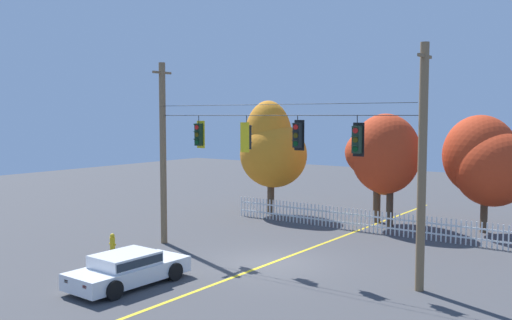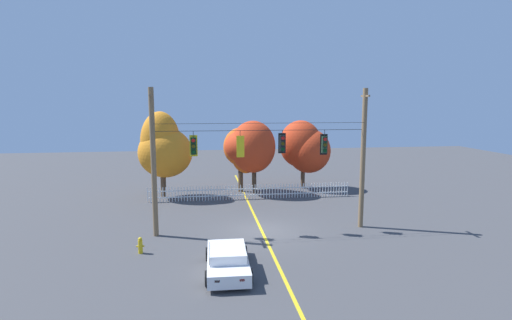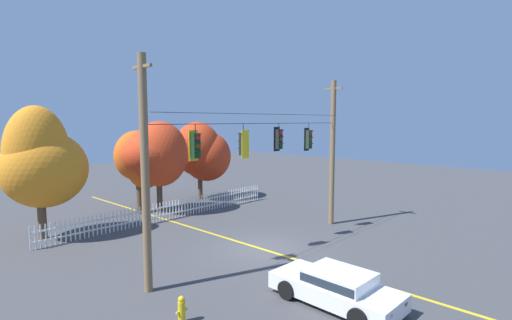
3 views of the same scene
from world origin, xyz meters
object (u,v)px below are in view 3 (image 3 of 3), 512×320
object	(u,v)px
traffic_signal_southbound_primary	(195,146)
traffic_signal_northbound_primary	(309,139)
fire_hydrant	(182,310)
autumn_maple_far_west	(202,153)
autumn_maple_mid	(141,158)
traffic_signal_westbound_side	(243,144)
parked_car	(336,286)
traffic_signal_northbound_secondary	(279,139)
autumn_maple_near_fence	(42,163)
autumn_oak_far_east	(157,154)

from	to	relation	value
traffic_signal_southbound_primary	traffic_signal_northbound_primary	bearing A→B (deg)	0.00
traffic_signal_northbound_primary	fire_hydrant	xyz separation A→B (m)	(-10.13, -2.61, -4.60)
autumn_maple_far_west	autumn_maple_mid	bearing A→B (deg)	-177.32
traffic_signal_westbound_side	parked_car	xyz separation A→B (m)	(-1.11, -5.35, -4.38)
autumn_maple_far_west	fire_hydrant	xyz separation A→B (m)	(-11.85, -13.51, -3.17)
traffic_signal_westbound_side	traffic_signal_northbound_secondary	size ratio (longest dim) A/B	1.11
traffic_signal_southbound_primary	fire_hydrant	size ratio (longest dim) A/B	1.71
traffic_signal_westbound_side	parked_car	size ratio (longest dim) A/B	0.34
traffic_signal_northbound_primary	autumn_maple_near_fence	bearing A→B (deg)	137.49
autumn_oak_far_east	traffic_signal_westbound_side	bearing A→B (deg)	-100.82
traffic_signal_northbound_primary	parked_car	size ratio (longest dim) A/B	0.34
traffic_signal_northbound_secondary	autumn_maple_near_fence	world-z (taller)	autumn_maple_near_fence
traffic_signal_northbound_secondary	autumn_maple_far_west	distance (m)	11.78
autumn_maple_mid	fire_hydrant	distance (m)	15.13
traffic_signal_westbound_side	traffic_signal_northbound_secondary	bearing A→B (deg)	0.45
fire_hydrant	traffic_signal_northbound_secondary	bearing A→B (deg)	18.81
traffic_signal_northbound_secondary	autumn_maple_mid	bearing A→B (deg)	95.89
autumn_maple_near_fence	fire_hydrant	size ratio (longest dim) A/B	8.15
traffic_signal_northbound_primary	autumn_oak_far_east	xyz separation A→B (m)	(-3.06, 9.53, -1.14)
fire_hydrant	traffic_signal_westbound_side	bearing A→B (deg)	26.27
traffic_signal_southbound_primary	autumn_maple_mid	world-z (taller)	traffic_signal_southbound_primary
traffic_signal_westbound_side	fire_hydrant	xyz separation A→B (m)	(-5.25, -2.59, -4.58)
traffic_signal_westbound_side	traffic_signal_northbound_primary	bearing A→B (deg)	0.23
parked_car	autumn_oak_far_east	bearing A→B (deg)	78.87
traffic_signal_southbound_primary	autumn_maple_near_fence	distance (m)	9.52
traffic_signal_southbound_primary	fire_hydrant	bearing A→B (deg)	-135.58
traffic_signal_southbound_primary	autumn_maple_near_fence	size ratio (longest dim) A/B	0.21
autumn_maple_near_fence	traffic_signal_westbound_side	bearing A→B (deg)	-60.99
autumn_maple_mid	parked_car	world-z (taller)	autumn_maple_mid
autumn_oak_far_east	fire_hydrant	xyz separation A→B (m)	(-7.07, -12.14, -3.47)
autumn_maple_far_west	autumn_maple_near_fence	bearing A→B (deg)	-171.31
autumn_maple_near_fence	autumn_maple_mid	bearing A→B (deg)	13.53
traffic_signal_northbound_secondary	fire_hydrant	bearing A→B (deg)	-161.19
autumn_oak_far_east	autumn_maple_near_fence	bearing A→B (deg)	-176.58
autumn_oak_far_east	fire_hydrant	distance (m)	14.47
traffic_signal_northbound_primary	autumn_maple_far_west	world-z (taller)	autumn_maple_far_west
traffic_signal_southbound_primary	autumn_oak_far_east	bearing A→B (deg)	65.17
autumn_maple_mid	autumn_maple_far_west	size ratio (longest dim) A/B	0.91
traffic_signal_southbound_primary	traffic_signal_westbound_side	bearing A→B (deg)	-0.43
traffic_signal_westbound_side	parked_car	world-z (taller)	traffic_signal_westbound_side
traffic_signal_northbound_secondary	autumn_oak_far_east	xyz separation A→B (m)	(-0.59, 9.53, -1.24)
autumn_maple_mid	parked_car	size ratio (longest dim) A/B	1.24
autumn_maple_mid	traffic_signal_northbound_primary	bearing A→B (deg)	-71.50
traffic_signal_westbound_side	autumn_maple_near_fence	bearing A→B (deg)	119.01
traffic_signal_northbound_primary	autumn_oak_far_east	world-z (taller)	autumn_oak_far_east
autumn_maple_mid	traffic_signal_westbound_side	bearing A→B (deg)	-97.02
autumn_maple_mid	traffic_signal_northbound_secondary	bearing A→B (deg)	-84.11
autumn_maple_near_fence	autumn_maple_far_west	distance (m)	11.80
traffic_signal_northbound_primary	parked_car	xyz separation A→B (m)	(-5.99, -5.37, -4.41)
autumn_maple_near_fence	traffic_signal_southbound_primary	bearing A→B (deg)	-74.78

